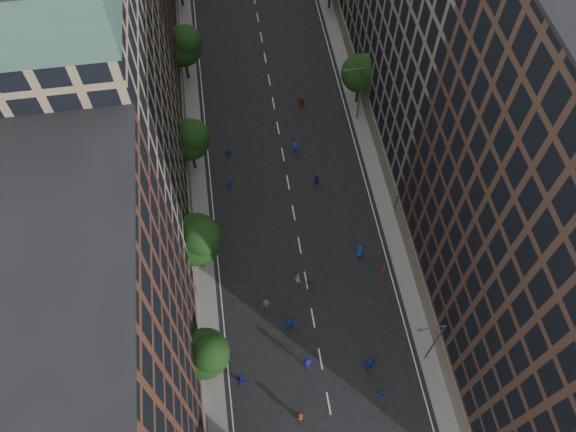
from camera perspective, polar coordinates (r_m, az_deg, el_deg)
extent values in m
plane|color=black|center=(71.90, -0.47, 5.98)|extent=(240.00, 240.00, 0.00)
cube|color=slate|center=(76.67, -10.32, 9.23)|extent=(4.00, 105.00, 0.15)
cube|color=slate|center=(78.53, 7.59, 11.24)|extent=(4.00, 105.00, 0.15)
cube|color=#562F21|center=(46.01, -19.75, -14.00)|extent=(14.00, 22.00, 30.00)
cube|color=#967E62|center=(57.06, -19.37, 10.10)|extent=(14.00, 26.00, 34.00)
cube|color=#442F24|center=(49.70, 26.16, -1.65)|extent=(14.00, 30.00, 36.00)
cube|color=#6D655A|center=(67.35, 16.07, 19.08)|extent=(14.00, 28.00, 33.00)
cylinder|color=black|center=(57.78, -8.04, -14.71)|extent=(0.36, 0.36, 3.70)
sphere|color=black|center=(54.61, -8.47, -13.64)|extent=(4.80, 4.80, 4.80)
sphere|color=black|center=(53.27, -7.94, -13.64)|extent=(3.60, 3.60, 3.60)
cylinder|color=black|center=(62.35, -8.87, -4.13)|extent=(0.36, 0.36, 4.22)
sphere|color=black|center=(59.04, -9.36, -2.37)|extent=(5.60, 5.60, 5.60)
sphere|color=black|center=(57.49, -8.82, -2.07)|extent=(4.20, 4.20, 4.20)
cylinder|color=black|center=(70.33, -9.59, 5.81)|extent=(0.36, 0.36, 3.87)
sphere|color=black|center=(67.63, -10.02, 7.65)|extent=(5.00, 5.00, 5.00)
sphere|color=black|center=(66.32, -9.62, 8.09)|extent=(3.75, 3.75, 3.75)
cylinder|color=black|center=(81.26, -10.28, 14.65)|extent=(0.36, 0.36, 4.05)
sphere|color=black|center=(78.84, -10.70, 16.59)|extent=(5.40, 5.40, 5.40)
sphere|color=black|center=(77.52, -10.33, 17.16)|extent=(4.05, 4.05, 4.05)
cylinder|color=black|center=(77.41, 7.07, 12.37)|extent=(0.36, 0.36, 3.74)
sphere|color=black|center=(75.05, 7.35, 14.19)|extent=(5.00, 5.00, 5.00)
sphere|color=black|center=(74.00, 8.03, 14.66)|extent=(3.75, 3.75, 3.75)
cylinder|color=#595B60|center=(56.89, 14.64, -12.38)|extent=(0.18, 0.18, 9.00)
cylinder|color=#595B60|center=(52.44, 14.46, -10.93)|extent=(2.40, 0.12, 0.12)
cube|color=#595B60|center=(52.18, 13.29, -11.17)|extent=(0.50, 0.22, 0.15)
cylinder|color=#595B60|center=(73.40, 7.33, 12.11)|extent=(0.18, 0.18, 9.00)
cylinder|color=#595B60|center=(70.01, 6.76, 14.60)|extent=(2.40, 0.12, 0.12)
cube|color=#595B60|center=(69.81, 5.85, 14.51)|extent=(0.50, 0.22, 0.15)
imported|color=#1641B7|center=(58.24, 9.41, -17.53)|extent=(0.90, 0.80, 1.55)
imported|color=#121993|center=(58.31, 1.98, -14.73)|extent=(1.32, 1.05, 1.79)
imported|color=#13199E|center=(57.90, -4.77, -16.27)|extent=(1.23, 0.90, 1.94)
imported|color=#13309C|center=(58.77, 8.28, -14.71)|extent=(1.82, 1.03, 1.87)
imported|color=maroon|center=(57.09, 1.23, -19.69)|extent=(0.77, 0.52, 1.52)
imported|color=#A31B33|center=(63.17, 9.61, -5.57)|extent=(0.61, 0.44, 1.55)
imported|color=silver|center=(61.91, 0.97, -6.39)|extent=(0.85, 0.72, 1.55)
imported|color=#44454A|center=(60.53, -2.24, -8.99)|extent=(1.29, 0.90, 1.82)
imported|color=#1E6626|center=(61.69, 2.20, -6.72)|extent=(1.06, 0.62, 1.69)
imported|color=blue|center=(59.59, 0.15, -10.91)|extent=(1.82, 0.62, 1.95)
imported|color=#163DB8|center=(63.83, 7.27, -3.57)|extent=(1.05, 0.90, 1.83)
imported|color=#1429A5|center=(68.69, -6.04, 3.36)|extent=(0.74, 0.53, 1.91)
imported|color=#161299|center=(68.84, 2.87, 3.67)|extent=(0.90, 0.77, 1.61)
imported|color=#1530AF|center=(71.69, 0.76, 6.95)|extent=(1.35, 1.01, 1.86)
imported|color=#162BB3|center=(71.54, -6.04, 6.22)|extent=(0.99, 0.52, 1.61)
imported|color=maroon|center=(76.99, 1.38, 11.48)|extent=(1.65, 0.67, 1.73)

